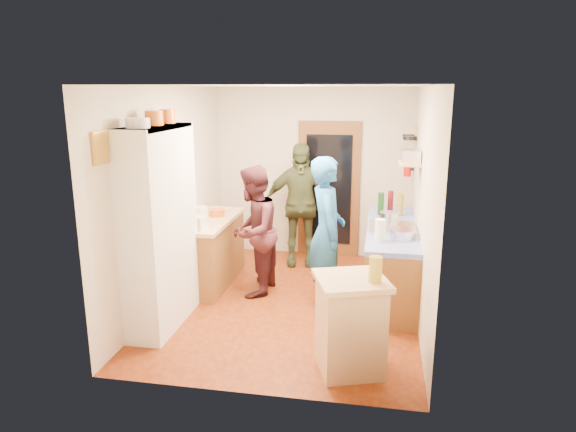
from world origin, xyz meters
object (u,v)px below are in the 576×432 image
(hutch_body, at_px, (160,228))
(person_left, at_px, (257,231))
(right_counter_base, at_px, (390,263))
(person_hob, at_px, (330,232))
(person_back, at_px, (300,205))
(island_base, at_px, (350,327))

(hutch_body, relative_size, person_left, 1.33)
(right_counter_base, distance_m, person_hob, 0.98)
(hutch_body, xyz_separation_m, person_back, (1.19, 2.25, -0.19))
(person_hob, bearing_deg, hutch_body, 104.46)
(person_back, bearing_deg, person_left, -115.90)
(island_base, bearing_deg, person_back, 107.66)
(hutch_body, xyz_separation_m, person_left, (0.82, 1.05, -0.27))
(right_counter_base, height_order, person_hob, person_hob)
(hutch_body, distance_m, person_left, 1.36)
(island_base, distance_m, person_back, 3.07)
(hutch_body, height_order, person_hob, hutch_body)
(island_base, bearing_deg, person_hob, 102.95)
(right_counter_base, relative_size, person_hob, 1.22)
(island_base, xyz_separation_m, person_hob, (-0.35, 1.51, 0.47))
(hutch_body, relative_size, person_back, 1.21)
(island_base, bearing_deg, hutch_body, 163.21)
(hutch_body, bearing_deg, island_base, -16.79)
(person_left, xyz_separation_m, person_back, (0.37, 1.20, 0.09))
(right_counter_base, xyz_separation_m, person_back, (-1.31, 0.95, 0.49))
(hutch_body, height_order, island_base, hutch_body)
(hutch_body, height_order, person_left, hutch_body)
(right_counter_base, bearing_deg, person_left, -171.66)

